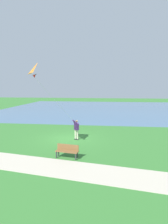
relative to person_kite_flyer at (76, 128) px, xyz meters
The scene contains 6 objects.
ground_plane 1.26m from the person_kite_flyer, 106.28° to the right, with size 120.00×120.00×0.00m, color #33702D.
lake_water 24.65m from the person_kite_flyer, behind, with size 36.00×44.00×0.01m, color #476B8E.
walkway_path 6.58m from the person_kite_flyer, 11.77° to the left, with size 2.40×32.00×0.02m, color #B7AD99.
person_kite_flyer is the anchor object (origin of this frame).
flying_kite 6.14m from the person_kite_flyer, 32.71° to the right, with size 3.91×2.62×4.52m.
park_bench_near_walkway 4.49m from the person_kite_flyer, ahead, with size 0.69×1.55×0.88m.
Camera 1 is at (16.85, 3.47, 4.69)m, focal length 31.51 mm.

